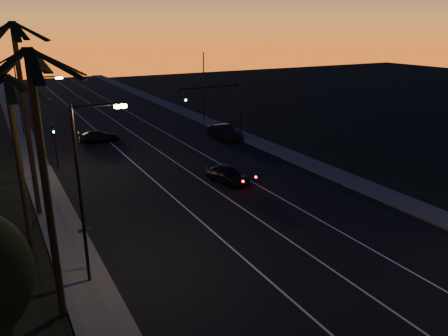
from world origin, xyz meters
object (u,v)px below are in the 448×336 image
lead_car (227,174)px  cross_car (99,136)px  signal_mast (221,101)px  right_car (225,132)px

lead_car → cross_car: 19.17m
cross_car → lead_car: bearing=-71.4°
signal_mast → right_car: size_ratio=1.39×
signal_mast → cross_car: size_ratio=1.56×
signal_mast → lead_car: size_ratio=1.44×
lead_car → signal_mast: bearing=64.5°
right_car → lead_car: bearing=-117.7°
signal_mast → right_car: (1.66, 2.25, -3.97)m
signal_mast → cross_car: bearing=145.2°
signal_mast → cross_car: (-11.10, 7.70, -4.14)m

